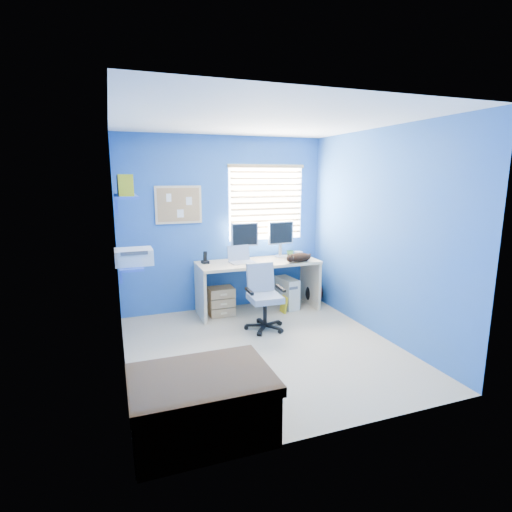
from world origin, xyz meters
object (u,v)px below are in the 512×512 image
object	(u,v)px
cat	(299,257)
office_chair	(264,305)
desk	(258,286)
laptop	(242,255)
tower_pc	(287,293)

from	to	relation	value
cat	office_chair	world-z (taller)	cat
desk	laptop	xyz separation A→B (m)	(-0.25, -0.01, 0.48)
cat	office_chair	distance (m)	0.96
desk	laptop	bearing A→B (deg)	-177.52
laptop	office_chair	bearing A→B (deg)	-88.27
office_chair	desk	bearing A→B (deg)	76.06
tower_pc	laptop	bearing A→B (deg)	174.73
desk	office_chair	xyz separation A→B (m)	(-0.17, -0.67, -0.06)
desk	cat	bearing A→B (deg)	-23.15
tower_pc	office_chair	size ratio (longest dim) A/B	0.54
desk	tower_pc	world-z (taller)	desk
tower_pc	office_chair	world-z (taller)	office_chair
cat	office_chair	size ratio (longest dim) A/B	0.44
cat	tower_pc	bearing A→B (deg)	84.02
laptop	cat	world-z (taller)	laptop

